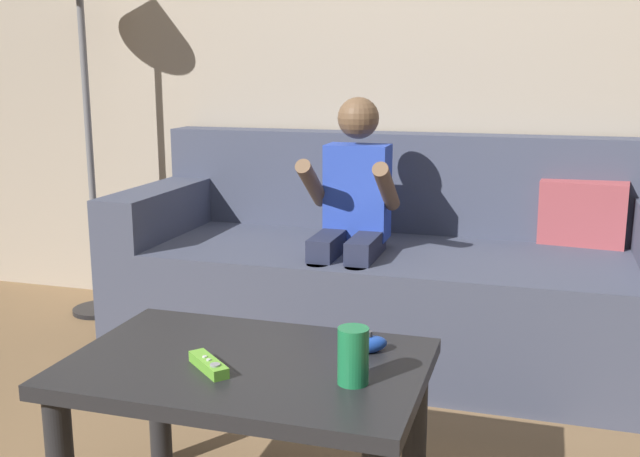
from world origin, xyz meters
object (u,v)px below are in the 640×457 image
(coffee_table, at_px, (247,392))
(game_remote_lime_near_edge, at_px, (208,365))
(couch, at_px, (395,278))
(soda_can, at_px, (353,356))
(person_seated_on_couch, at_px, (351,216))
(nunchuk_blue, at_px, (368,344))

(coffee_table, bearing_deg, game_remote_lime_near_edge, -126.81)
(couch, xyz_separation_m, soda_can, (0.16, -1.29, 0.20))
(person_seated_on_couch, distance_m, nunchuk_blue, 0.98)
(coffee_table, xyz_separation_m, soda_can, (0.26, -0.05, 0.14))
(game_remote_lime_near_edge, distance_m, nunchuk_blue, 0.37)
(coffee_table, height_order, nunchuk_blue, nunchuk_blue)
(game_remote_lime_near_edge, bearing_deg, coffee_table, 53.19)
(couch, distance_m, person_seated_on_couch, 0.35)
(couch, relative_size, game_remote_lime_near_edge, 15.96)
(coffee_table, height_order, game_remote_lime_near_edge, game_remote_lime_near_edge)
(soda_can, bearing_deg, nunchuk_blue, 93.17)
(game_remote_lime_near_edge, bearing_deg, person_seated_on_couch, 88.57)
(game_remote_lime_near_edge, bearing_deg, couch, 83.07)
(coffee_table, bearing_deg, couch, 85.31)
(soda_can, bearing_deg, couch, 97.12)
(person_seated_on_couch, height_order, game_remote_lime_near_edge, person_seated_on_couch)
(couch, distance_m, soda_can, 1.31)
(couch, bearing_deg, person_seated_on_couch, -126.40)
(person_seated_on_couch, bearing_deg, nunchuk_blue, -73.15)
(couch, distance_m, coffee_table, 1.24)
(couch, height_order, game_remote_lime_near_edge, couch)
(game_remote_lime_near_edge, relative_size, soda_can, 1.06)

